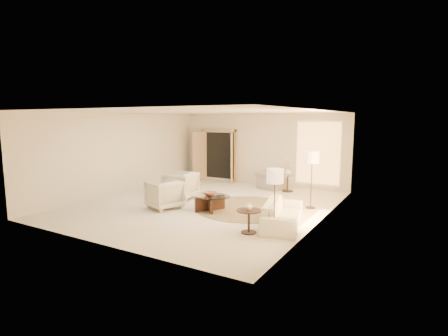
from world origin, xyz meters
The scene contains 18 objects.
room centered at (0.00, 0.00, 1.40)m, with size 7.04×8.04×2.83m.
windows_right centered at (3.45, 0.10, 1.35)m, with size 0.10×6.40×2.40m, color #FDB965, non-canonical shape.
window_back_corner centered at (2.30, 3.95, 1.35)m, with size 1.70×0.10×2.40m, color #FDB965, non-canonical shape.
curtains_right centered at (3.40, 1.00, 1.30)m, with size 0.06×5.20×2.60m, color tan, non-canonical shape.
french_doors centered at (-1.90, 3.82, 1.07)m, with size 1.95×0.66×2.16m.
area_rug centered at (1.31, 0.19, 0.01)m, with size 3.06×3.06×0.01m, color #413522.
sofa centered at (2.79, -0.85, 0.30)m, with size 2.08×0.81×0.61m, color beige.
armchair_left centered at (-1.16, 0.25, 0.47)m, with size 0.92×0.86×0.95m, color beige.
armchair_right centered at (-0.80, -1.01, 0.45)m, with size 0.87×0.82×0.90m, color beige.
accent_chair centered at (0.78, 3.20, 0.41)m, with size 0.93×0.61×0.81m, color gray.
coffee_table centered at (0.51, -0.58, 0.28)m, with size 1.27×1.27×0.45m.
end_table centered at (2.33, -1.79, 0.37)m, with size 0.57×0.57×0.54m.
side_table centered at (1.49, 3.07, 0.37)m, with size 0.53×0.53×0.61m.
floor_lamp_near centered at (2.90, 1.15, 1.42)m, with size 0.41×0.41×1.67m.
floor_lamp_far centered at (2.90, -1.67, 1.28)m, with size 0.37×0.37×1.51m.
bowl centered at (0.51, -0.58, 0.49)m, with size 0.37×0.37×0.09m, color brown.
end_vase centered at (2.33, -1.79, 0.62)m, with size 0.16×0.16×0.17m, color white.
side_vase centered at (1.49, 3.07, 0.72)m, with size 0.21×0.21×0.22m, color white.
Camera 1 is at (5.72, -8.73, 2.59)m, focal length 28.00 mm.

